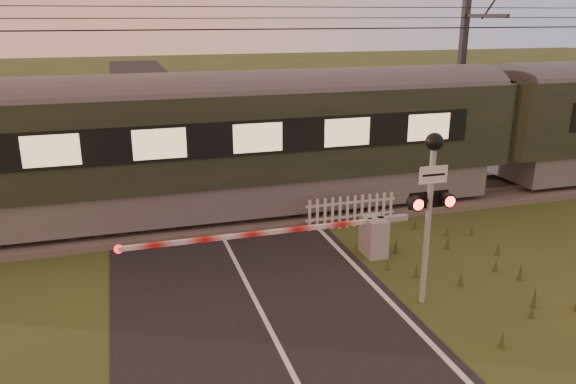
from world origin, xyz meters
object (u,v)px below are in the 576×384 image
object	(u,v)px
train	(490,126)
crossing_signal	(431,189)
picket_fence	(351,211)
catenary_mast	(462,74)
boom_gate	(359,235)

from	to	relation	value
train	crossing_signal	xyz separation A→B (m)	(-6.10, -6.47, 0.24)
picket_fence	train	bearing A→B (deg)	18.02
train	catenary_mast	bearing A→B (deg)	84.68
picket_fence	crossing_signal	bearing A→B (deg)	-93.53
boom_gate	picket_fence	world-z (taller)	boom_gate
boom_gate	crossing_signal	distance (m)	3.26
boom_gate	crossing_signal	world-z (taller)	crossing_signal
picket_fence	boom_gate	bearing A→B (deg)	-107.62
crossing_signal	catenary_mast	size ratio (longest dim) A/B	0.50
picket_fence	catenary_mast	world-z (taller)	catenary_mast
crossing_signal	catenary_mast	xyz separation A→B (m)	(6.31, 8.70, 1.27)
boom_gate	catenary_mast	distance (m)	9.61
catenary_mast	boom_gate	bearing A→B (deg)	-137.42
boom_gate	crossing_signal	size ratio (longest dim) A/B	1.96
boom_gate	picket_fence	size ratio (longest dim) A/B	2.62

